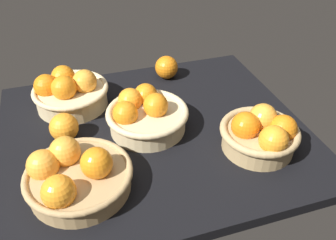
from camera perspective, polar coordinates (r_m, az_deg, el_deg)
name	(u,v)px	position (r cm, az deg, el deg)	size (l,w,h in cm)	color
market_tray	(154,134)	(101.39, -2.24, -2.29)	(84.00, 72.00, 3.00)	black
basket_near_right	(261,134)	(94.32, 14.66, -2.10)	(20.46, 20.46, 11.43)	tan
basket_near_left	(75,175)	(84.07, -14.59, -8.53)	(24.65, 24.65, 10.91)	tan
basket_far_left	(69,92)	(111.81, -15.47, 4.38)	(22.63, 22.63, 11.82)	#D3BC8C
basket_center	(145,114)	(99.04, -3.64, 0.94)	(22.83, 22.83, 11.13)	#D3BC8C
loose_orange_front_gap	(64,127)	(99.05, -16.26, -1.12)	(7.74, 7.74, 7.74)	orange
loose_orange_back_gap	(166,67)	(123.15, -0.24, 8.41)	(7.80, 7.80, 7.80)	orange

